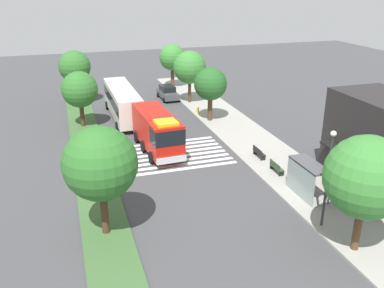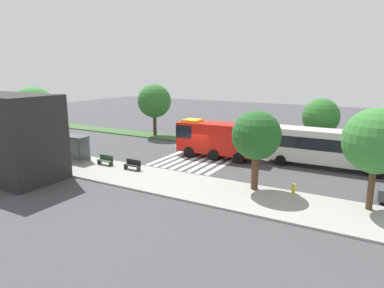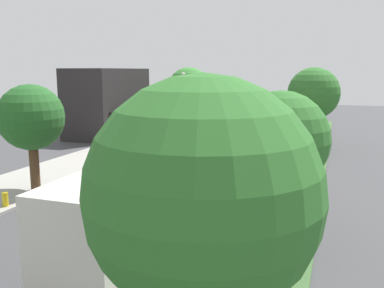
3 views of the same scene
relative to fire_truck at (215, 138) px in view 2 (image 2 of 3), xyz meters
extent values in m
plane|color=#424244|center=(1.31, 0.95, -2.07)|extent=(120.00, 120.00, 0.00)
cube|color=#9E9B93|center=(1.31, 9.21, -2.00)|extent=(60.00, 5.43, 0.14)
cube|color=#3D6033|center=(1.31, -6.08, -2.00)|extent=(60.00, 3.00, 0.14)
cube|color=silver|center=(-2.04, 0.95, -2.06)|extent=(0.45, 9.97, 0.01)
cube|color=silver|center=(-1.14, 0.95, -2.06)|extent=(0.45, 9.97, 0.01)
cube|color=silver|center=(-0.24, 0.95, -2.06)|extent=(0.45, 9.97, 0.01)
cube|color=silver|center=(0.66, 0.95, -2.06)|extent=(0.45, 9.97, 0.01)
cube|color=silver|center=(1.56, 0.95, -2.06)|extent=(0.45, 9.97, 0.01)
cube|color=silver|center=(2.46, 0.95, -2.06)|extent=(0.45, 9.97, 0.01)
cube|color=silver|center=(3.36, 0.95, -2.06)|extent=(0.45, 9.97, 0.01)
cube|color=silver|center=(4.26, 0.95, -2.06)|extent=(0.45, 9.97, 0.01)
cube|color=red|center=(2.58, 0.15, -0.02)|extent=(2.62, 2.71, 2.98)
cube|color=red|center=(-1.55, -0.09, -0.01)|extent=(5.92, 2.90, 3.01)
cube|color=black|center=(2.95, 0.17, 0.57)|extent=(1.93, 2.69, 1.31)
cube|color=silver|center=(3.91, 0.23, -1.27)|extent=(0.39, 2.58, 0.50)
cube|color=yellow|center=(2.58, 0.15, 1.59)|extent=(1.84, 1.90, 0.24)
cylinder|color=black|center=(2.25, 1.42, -1.52)|extent=(1.12, 0.36, 1.10)
cylinder|color=black|center=(2.40, -1.15, -1.52)|extent=(1.12, 0.36, 1.10)
cylinder|color=black|center=(-3.07, 1.11, -1.52)|extent=(1.12, 0.36, 1.10)
cylinder|color=black|center=(-2.92, -1.46, -1.52)|extent=(1.12, 0.36, 1.10)
cylinder|color=black|center=(-0.47, 1.26, -1.52)|extent=(1.12, 0.36, 1.10)
cylinder|color=black|center=(-0.32, -1.31, -1.52)|extent=(1.12, 0.36, 1.10)
cylinder|color=black|center=(29.82, 4.36, -1.75)|extent=(0.65, 0.24, 0.64)
cube|color=silver|center=(-10.78, -1.54, -0.07)|extent=(11.61, 2.70, 2.99)
cube|color=black|center=(-10.78, -1.54, 0.29)|extent=(11.38, 2.75, 1.08)
cylinder|color=black|center=(-14.82, -2.87, -1.57)|extent=(1.00, 0.31, 1.00)
cylinder|color=black|center=(-14.85, -0.32, -1.57)|extent=(1.00, 0.31, 1.00)
cylinder|color=black|center=(-6.71, -2.76, -1.57)|extent=(1.00, 0.31, 1.00)
cylinder|color=black|center=(-6.75, -0.21, -1.57)|extent=(1.00, 0.31, 1.00)
cube|color=#4C4C51|center=(11.41, 8.39, 0.47)|extent=(3.50, 1.40, 0.12)
cube|color=#8C9E99|center=(11.41, 7.73, -0.73)|extent=(3.50, 0.08, 2.40)
cylinder|color=#333338|center=(9.71, 9.04, -0.73)|extent=(0.08, 0.08, 2.40)
cylinder|color=#333338|center=(13.11, 9.04, -0.73)|extent=(0.08, 0.08, 2.40)
cube|color=#2D472D|center=(7.41, 8.12, -1.52)|extent=(1.60, 0.50, 0.08)
cube|color=#2D472D|center=(7.41, 7.90, -1.25)|extent=(1.60, 0.06, 0.45)
cube|color=black|center=(6.69, 8.12, -1.74)|extent=(0.08, 0.45, 0.37)
cube|color=black|center=(8.13, 8.12, -1.74)|extent=(0.08, 0.45, 0.37)
cube|color=black|center=(4.20, 8.12, -1.52)|extent=(1.60, 0.50, 0.08)
cube|color=black|center=(4.20, 7.90, -1.25)|extent=(1.60, 0.06, 0.45)
cube|color=black|center=(3.48, 8.12, -1.74)|extent=(0.08, 0.45, 0.37)
cube|color=black|center=(4.92, 8.12, -1.74)|extent=(0.08, 0.45, 0.37)
cylinder|color=#2D2D30|center=(15.24, 7.09, 1.09)|extent=(0.16, 0.16, 6.03)
sphere|color=white|center=(15.24, 7.09, 4.28)|extent=(0.36, 0.36, 0.36)
cube|color=#282626|center=(12.32, 14.36, 1.39)|extent=(9.75, 4.87, 6.91)
cube|color=black|center=(12.32, 11.52, 0.73)|extent=(7.80, 0.80, 0.16)
cylinder|color=#513823|center=(-14.50, 7.49, -0.41)|extent=(0.40, 0.40, 3.02)
sphere|color=#387F33|center=(-14.50, 7.49, 2.52)|extent=(4.06, 4.06, 4.06)
cylinder|color=#513823|center=(-6.88, 7.49, -0.51)|extent=(0.52, 0.52, 2.83)
sphere|color=#235B23|center=(-6.88, 7.49, 2.15)|extent=(3.57, 3.57, 3.57)
cylinder|color=#513823|center=(17.94, 7.49, -0.43)|extent=(0.45, 0.45, 2.99)
sphere|color=#387F33|center=(17.94, 7.49, 2.69)|extent=(4.65, 4.65, 4.65)
cylinder|color=#47301E|center=(-9.11, -6.08, -0.60)|extent=(0.45, 0.45, 2.66)
sphere|color=#2D6B28|center=(-9.11, -6.08, 2.04)|extent=(3.75, 3.75, 3.75)
cylinder|color=#47301E|center=(11.89, -6.08, -0.38)|extent=(0.47, 0.47, 3.10)
sphere|color=#2D6B28|center=(11.89, -6.08, 2.72)|extent=(4.42, 4.42, 4.42)
cylinder|color=gold|center=(-9.63, 6.99, -1.58)|extent=(0.28, 0.28, 0.70)
camera|label=1|loc=(34.33, -7.58, 12.64)|focal=38.79mm
camera|label=2|loc=(-14.68, 30.64, 6.76)|focal=31.76mm
camera|label=3|loc=(-24.60, -8.06, 4.63)|focal=38.16mm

